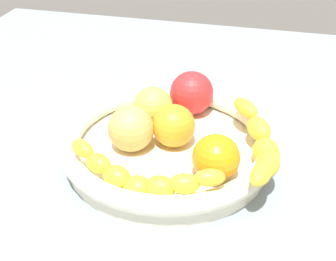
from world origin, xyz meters
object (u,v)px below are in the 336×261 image
object	(u,v)px
banana_draped_right	(140,178)
fruit_bowl	(168,145)
orange_mid_left	(174,126)
banana_draped_left	(261,145)
apple_yellow	(153,106)
peach_blush	(131,129)
orange_front	(216,158)
tomato_red	(192,93)

from	to	relation	value
banana_draped_right	fruit_bowl	bearing A→B (deg)	-4.01
banana_draped_right	orange_mid_left	xyz separation A→B (cm)	(12.69, -1.41, 0.25)
banana_draped_left	banana_draped_right	bearing A→B (deg)	126.94
apple_yellow	peach_blush	world-z (taller)	peach_blush
banana_draped_right	orange_front	size ratio (longest dim) A/B	3.37
peach_blush	tomato_red	bearing A→B (deg)	-27.05
banana_draped_right	peach_blush	bearing A→B (deg)	23.65
banana_draped_right	orange_front	bearing A→B (deg)	-54.71
peach_blush	tomato_red	xyz separation A→B (cm)	(12.66, -6.46, 0.22)
orange_front	peach_blush	distance (cm)	13.74
orange_mid_left	banana_draped_right	bearing A→B (deg)	173.68
apple_yellow	peach_blush	size ratio (longest dim) A/B	0.93
peach_blush	tomato_red	size ratio (longest dim) A/B	0.94
orange_mid_left	tomato_red	distance (cm)	10.10
banana_draped_right	banana_draped_left	bearing A→B (deg)	-53.06
banana_draped_right	orange_mid_left	bearing A→B (deg)	-6.32
fruit_bowl	banana_draped_left	xyz separation A→B (cm)	(-0.75, -13.58, 2.65)
peach_blush	orange_mid_left	bearing A→B (deg)	-66.03
apple_yellow	fruit_bowl	bearing A→B (deg)	-146.92
apple_yellow	tomato_red	size ratio (longest dim) A/B	0.88
fruit_bowl	banana_draped_left	distance (cm)	13.85
apple_yellow	peach_blush	distance (cm)	7.67
apple_yellow	tomato_red	world-z (taller)	tomato_red
fruit_bowl	apple_yellow	size ratio (longest dim) A/B	5.05
tomato_red	fruit_bowl	bearing A→B (deg)	173.74
orange_mid_left	apple_yellow	bearing A→B (deg)	42.58
fruit_bowl	banana_draped_left	size ratio (longest dim) A/B	1.50
orange_mid_left	peach_blush	bearing A→B (deg)	113.97
banana_draped_left	peach_blush	bearing A→B (deg)	92.18
banana_draped_right	tomato_red	distance (cm)	22.86
orange_front	tomato_red	xyz separation A→B (cm)	(16.57, 6.71, 0.38)
orange_mid_left	tomato_red	bearing A→B (deg)	-3.60
banana_draped_left	tomato_red	world-z (taller)	tomato_red
fruit_bowl	orange_front	size ratio (longest dim) A/B	4.93
fruit_bowl	tomato_red	distance (cm)	11.69
orange_mid_left	banana_draped_left	bearing A→B (deg)	-98.22
banana_draped_right	tomato_red	world-z (taller)	tomato_red
banana_draped_right	peach_blush	distance (cm)	11.04
banana_draped_left	orange_front	size ratio (longest dim) A/B	3.28
orange_front	banana_draped_right	bearing A→B (deg)	125.29
banana_draped_right	apple_yellow	bearing A→B (deg)	10.15
orange_front	tomato_red	distance (cm)	17.88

